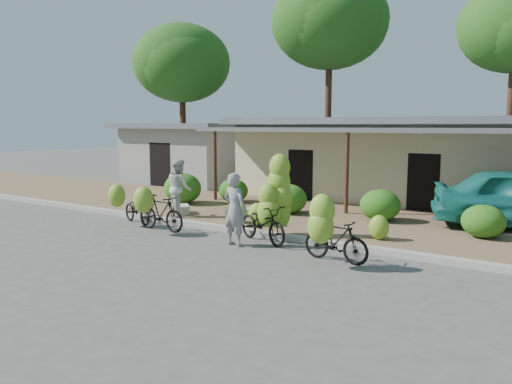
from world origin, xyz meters
The scene contains 24 objects.
ground centered at (0.00, 0.00, 0.00)m, with size 100.00×100.00×0.00m, color #4E4B49.
sidewalk centered at (0.00, 5.00, 0.06)m, with size 60.00×6.00×0.12m, color brown.
curb centered at (0.00, 2.00, 0.07)m, with size 60.00×0.25×0.15m, color #A8A399.
shop_main centered at (0.00, 10.93, 1.72)m, with size 13.00×8.50×3.35m.
shop_grey centered at (-11.00, 10.99, 1.62)m, with size 7.00×6.00×3.15m.
tree_back_left centered at (-13.69, 13.11, 6.76)m, with size 5.74×5.67×8.92m.
tree_far_center centered at (-5.69, 16.11, 8.68)m, with size 6.34×6.31×11.10m.
tree_center_right centered at (3.31, 16.61, 7.50)m, with size 5.12×5.00×9.41m.
hedge_0 centered at (-6.03, 4.66, 0.70)m, with size 1.48×1.33×1.15m, color #235112.
hedge_1 centered at (-4.59, 5.95, 0.57)m, with size 1.16×1.04×0.91m, color #235112.
hedge_2 centered at (-1.60, 5.00, 0.61)m, with size 1.27×1.14×0.99m, color #235112.
hedge_3 centered at (1.42, 5.44, 0.61)m, with size 1.26×1.13×0.98m, color #235112.
hedge_4 centered at (4.50, 4.68, 0.56)m, with size 1.12×1.01×0.88m, color #235112.
bike_far_left centered at (-4.97, 1.25, 0.53)m, with size 1.80×1.41×1.30m.
bike_left centered at (-3.57, 0.87, 0.62)m, with size 1.76×1.18×1.38m.
bike_center centered at (-0.22, 1.68, 0.87)m, with size 2.03×1.49×2.32m.
bike_right centered at (2.07, 0.55, 0.70)m, with size 1.67×1.20×1.62m.
loose_banana_a centered at (-2.04, 2.77, 0.45)m, with size 0.53×0.45×0.66m, color #77B22C.
loose_banana_b centered at (-1.33, 2.71, 0.46)m, with size 0.54×0.46×0.68m, color #77B22C.
loose_banana_c centered at (2.30, 2.94, 0.44)m, with size 0.52×0.44×0.65m, color #77B22C.
sack_near centered at (-2.54, 3.49, 0.27)m, with size 0.85×0.40×0.30m, color beige.
sack_far centered at (-4.54, 3.02, 0.26)m, with size 0.75×0.38×0.28m, color beige.
vendor centered at (-0.70, 0.75, 0.94)m, with size 0.68×0.45×1.88m, color gray.
bystander centered at (-4.30, 2.60, 1.05)m, with size 0.91×0.71×1.87m, color silver.
Camera 1 is at (6.71, -9.33, 3.06)m, focal length 35.00 mm.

